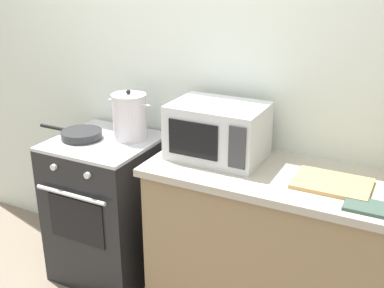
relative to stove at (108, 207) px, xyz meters
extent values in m
cube|color=silver|center=(0.65, 0.37, 0.79)|extent=(4.40, 0.10, 2.50)
cube|color=#8C7051|center=(1.25, 0.02, -0.02)|extent=(1.64, 0.56, 0.88)
cube|color=#ADA393|center=(1.25, 0.02, 0.44)|extent=(1.70, 0.60, 0.04)
cube|color=black|center=(0.00, 0.00, -0.01)|extent=(0.60, 0.60, 0.90)
cube|color=#B7B7BC|center=(0.00, 0.00, 0.45)|extent=(0.60, 0.60, 0.02)
cube|color=black|center=(0.00, -0.30, 0.06)|extent=(0.39, 0.01, 0.28)
cylinder|color=silver|center=(0.00, -0.33, 0.24)|extent=(0.48, 0.02, 0.02)
cylinder|color=silver|center=(-0.12, -0.31, 0.38)|extent=(0.04, 0.02, 0.04)
cylinder|color=silver|center=(0.12, -0.31, 0.38)|extent=(0.04, 0.02, 0.04)
cylinder|color=silver|center=(0.13, 0.10, 0.59)|extent=(0.20, 0.20, 0.26)
cylinder|color=silver|center=(0.13, 0.10, 0.73)|extent=(0.21, 0.21, 0.01)
sphere|color=black|center=(0.13, 0.10, 0.75)|extent=(0.03, 0.03, 0.03)
cylinder|color=silver|center=(0.01, 0.10, 0.68)|extent=(0.05, 0.01, 0.01)
cylinder|color=silver|center=(0.25, 0.10, 0.68)|extent=(0.05, 0.01, 0.01)
cylinder|color=#28282B|center=(-0.13, -0.04, 0.48)|extent=(0.25, 0.25, 0.05)
cylinder|color=black|center=(-0.35, -0.04, 0.49)|extent=(0.20, 0.02, 0.02)
cube|color=silver|center=(0.72, 0.08, 0.61)|extent=(0.50, 0.36, 0.30)
cube|color=black|center=(0.66, -0.10, 0.61)|extent=(0.28, 0.01, 0.19)
cube|color=#38383D|center=(0.90, -0.10, 0.61)|extent=(0.09, 0.01, 0.22)
cube|color=tan|center=(1.36, 0.00, 0.47)|extent=(0.36, 0.26, 0.02)
cube|color=#384C42|center=(1.54, -0.16, 0.47)|extent=(0.18, 0.14, 0.02)
camera|label=1|loc=(1.69, -2.13, 1.47)|focal=44.35mm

